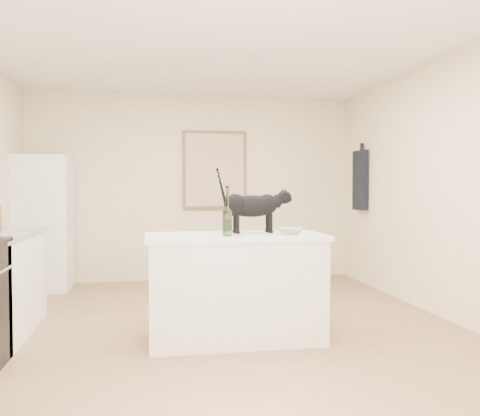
% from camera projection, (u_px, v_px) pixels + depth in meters
% --- Properties ---
extents(floor, '(5.50, 5.50, 0.00)m').
position_uv_depth(floor, '(220.00, 334.00, 4.49)').
color(floor, '#966D4F').
rests_on(floor, ground).
extents(ceiling, '(5.50, 5.50, 0.00)m').
position_uv_depth(ceiling, '(220.00, 37.00, 4.39)').
color(ceiling, white).
rests_on(ceiling, ground).
extents(wall_back, '(4.50, 0.00, 4.50)m').
position_uv_depth(wall_back, '(193.00, 188.00, 7.14)').
color(wall_back, beige).
rests_on(wall_back, ground).
extents(wall_front, '(4.50, 0.00, 4.50)m').
position_uv_depth(wall_front, '(330.00, 184.00, 1.73)').
color(wall_front, beige).
rests_on(wall_front, ground).
extents(wall_right, '(0.00, 5.50, 5.50)m').
position_uv_depth(wall_right, '(454.00, 187.00, 4.83)').
color(wall_right, beige).
rests_on(wall_right, ground).
extents(island_base, '(1.44, 0.67, 0.86)m').
position_uv_depth(island_base, '(235.00, 290.00, 4.29)').
color(island_base, white).
rests_on(island_base, floor).
extents(island_top, '(1.50, 0.70, 0.04)m').
position_uv_depth(island_top, '(235.00, 237.00, 4.27)').
color(island_top, white).
rests_on(island_top, island_base).
extents(fridge, '(0.68, 0.68, 1.70)m').
position_uv_depth(fridge, '(42.00, 223.00, 6.42)').
color(fridge, white).
rests_on(fridge, floor).
extents(artwork_frame, '(0.90, 0.03, 1.10)m').
position_uv_depth(artwork_frame, '(215.00, 170.00, 7.16)').
color(artwork_frame, brown).
rests_on(artwork_frame, wall_back).
extents(artwork_canvas, '(0.82, 0.00, 1.02)m').
position_uv_depth(artwork_canvas, '(215.00, 170.00, 7.14)').
color(artwork_canvas, beige).
rests_on(artwork_canvas, wall_back).
extents(hanging_garment, '(0.08, 0.34, 0.80)m').
position_uv_depth(hanging_garment, '(360.00, 180.00, 6.84)').
color(hanging_garment, black).
rests_on(hanging_garment, wall_right).
extents(black_cat, '(0.61, 0.23, 0.42)m').
position_uv_depth(black_cat, '(252.00, 209.00, 4.40)').
color(black_cat, black).
rests_on(black_cat, island_top).
extents(wine_bottle, '(0.09, 0.09, 0.36)m').
position_uv_depth(wine_bottle, '(227.00, 214.00, 4.15)').
color(wine_bottle, '#255120').
rests_on(wine_bottle, island_top).
extents(glass_bowl, '(0.27, 0.27, 0.06)m').
position_uv_depth(glass_bowl, '(290.00, 231.00, 4.23)').
color(glass_bowl, white).
rests_on(glass_bowl, island_top).
extents(fridge_paper, '(0.01, 0.15, 0.19)m').
position_uv_depth(fridge_paper, '(71.00, 198.00, 6.52)').
color(fridge_paper, beige).
rests_on(fridge_paper, fridge).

